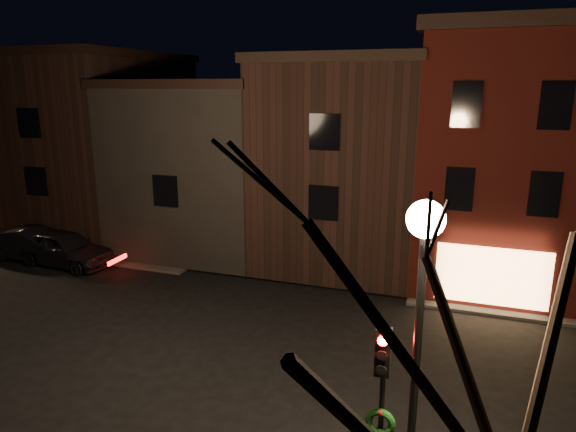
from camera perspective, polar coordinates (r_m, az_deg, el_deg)
The scene contains 11 objects.
ground at distance 17.47m, azimuth -6.07°, elevation -14.04°, with size 120.00×120.00×0.00m, color black.
sidewalk_far_left at distance 43.88m, azimuth -18.86°, elevation 2.81°, with size 30.00×30.00×0.12m, color #2D2B28.
corner_building at distance 23.54m, azimuth 22.26°, elevation 6.27°, with size 6.50×8.50×10.50m.
row_building_a at distance 25.13m, azimuth 7.03°, elevation 6.38°, with size 7.30×10.30×9.40m.
row_building_b at distance 27.62m, azimuth -7.95°, elevation 6.02°, with size 7.80×10.30×8.40m.
row_building_c at distance 31.47m, azimuth -19.97°, elevation 7.69°, with size 7.30×10.30×9.90m.
street_lamp_near at distance 8.46m, azimuth 14.58°, elevation -7.72°, with size 0.60×0.60×6.48m.
traffic_signal at distance 10.04m, azimuth 10.34°, elevation -18.99°, with size 0.58×0.38×4.05m.
bare_tree_right at distance 5.82m, azimuth 26.01°, elevation -8.82°, with size 6.40×6.40×8.50m.
parked_car_a at distance 26.33m, azimuth -23.59°, elevation -3.29°, with size 1.98×4.93×1.68m, color black.
parked_car_b at distance 27.63m, azimuth -26.23°, elevation -2.90°, with size 1.66×4.77×1.57m, color black.
Camera 1 is at (6.68, -13.85, 8.30)m, focal length 32.00 mm.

